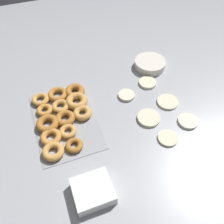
{
  "coord_description": "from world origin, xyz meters",
  "views": [
    {
      "loc": [
        0.65,
        -0.37,
        0.94
      ],
      "look_at": [
        -0.06,
        -0.1,
        0.04
      ],
      "focal_mm": 38.0,
      "sensor_mm": 36.0,
      "label": 1
    }
  ],
  "objects_px": {
    "pancake_0": "(149,118)",
    "pancake_1": "(168,102)",
    "pancake_2": "(188,121)",
    "pancake_4": "(126,95)",
    "pancake_3": "(168,138)",
    "pancake_5": "(148,83)",
    "container_stack": "(93,191)",
    "donut_tray": "(63,115)",
    "batter_bowl": "(150,64)"
  },
  "relations": [
    {
      "from": "pancake_4",
      "to": "donut_tray",
      "type": "height_order",
      "value": "donut_tray"
    },
    {
      "from": "pancake_2",
      "to": "pancake_4",
      "type": "height_order",
      "value": "pancake_4"
    },
    {
      "from": "pancake_1",
      "to": "pancake_3",
      "type": "xyz_separation_m",
      "value": [
        0.21,
        -0.11,
        -0.0
      ]
    },
    {
      "from": "pancake_1",
      "to": "pancake_2",
      "type": "relative_size",
      "value": 1.13
    },
    {
      "from": "pancake_5",
      "to": "container_stack",
      "type": "distance_m",
      "value": 0.71
    },
    {
      "from": "pancake_1",
      "to": "pancake_3",
      "type": "distance_m",
      "value": 0.23
    },
    {
      "from": "pancake_5",
      "to": "batter_bowl",
      "type": "xyz_separation_m",
      "value": [
        -0.13,
        0.08,
        0.02
      ]
    },
    {
      "from": "pancake_2",
      "to": "pancake_5",
      "type": "distance_m",
      "value": 0.33
    },
    {
      "from": "pancake_4",
      "to": "container_stack",
      "type": "distance_m",
      "value": 0.57
    },
    {
      "from": "batter_bowl",
      "to": "pancake_2",
      "type": "bearing_deg",
      "value": -1.41
    },
    {
      "from": "pancake_1",
      "to": "donut_tray",
      "type": "xyz_separation_m",
      "value": [
        -0.1,
        -0.55,
        0.01
      ]
    },
    {
      "from": "batter_bowl",
      "to": "container_stack",
      "type": "relative_size",
      "value": 1.21
    },
    {
      "from": "pancake_2",
      "to": "donut_tray",
      "type": "xyz_separation_m",
      "value": [
        -0.25,
        -0.58,
        0.01
      ]
    },
    {
      "from": "pancake_1",
      "to": "pancake_4",
      "type": "distance_m",
      "value": 0.22
    },
    {
      "from": "pancake_4",
      "to": "container_stack",
      "type": "xyz_separation_m",
      "value": [
        0.46,
        -0.33,
        0.02
      ]
    },
    {
      "from": "pancake_4",
      "to": "donut_tray",
      "type": "distance_m",
      "value": 0.36
    },
    {
      "from": "pancake_1",
      "to": "batter_bowl",
      "type": "xyz_separation_m",
      "value": [
        -0.3,
        0.04,
        0.02
      ]
    },
    {
      "from": "pancake_5",
      "to": "pancake_0",
      "type": "bearing_deg",
      "value": -24.56
    },
    {
      "from": "pancake_1",
      "to": "batter_bowl",
      "type": "bearing_deg",
      "value": 172.09
    },
    {
      "from": "pancake_3",
      "to": "pancake_4",
      "type": "relative_size",
      "value": 1.07
    },
    {
      "from": "pancake_3",
      "to": "batter_bowl",
      "type": "bearing_deg",
      "value": 163.15
    },
    {
      "from": "pancake_4",
      "to": "pancake_3",
      "type": "bearing_deg",
      "value": 13.21
    },
    {
      "from": "pancake_4",
      "to": "pancake_5",
      "type": "height_order",
      "value": "pancake_4"
    },
    {
      "from": "pancake_3",
      "to": "pancake_5",
      "type": "relative_size",
      "value": 0.96
    },
    {
      "from": "donut_tray",
      "to": "batter_bowl",
      "type": "xyz_separation_m",
      "value": [
        -0.21,
        0.59,
        0.0
      ]
    },
    {
      "from": "pancake_3",
      "to": "pancake_4",
      "type": "bearing_deg",
      "value": -166.79
    },
    {
      "from": "container_stack",
      "to": "pancake_3",
      "type": "bearing_deg",
      "value": 107.88
    },
    {
      "from": "pancake_2",
      "to": "pancake_5",
      "type": "bearing_deg",
      "value": -168.36
    },
    {
      "from": "pancake_1",
      "to": "pancake_2",
      "type": "bearing_deg",
      "value": 11.51
    },
    {
      "from": "pancake_3",
      "to": "container_stack",
      "type": "bearing_deg",
      "value": -72.12
    },
    {
      "from": "pancake_2",
      "to": "pancake_3",
      "type": "relative_size",
      "value": 1.04
    },
    {
      "from": "pancake_3",
      "to": "donut_tray",
      "type": "distance_m",
      "value": 0.53
    },
    {
      "from": "pancake_0",
      "to": "pancake_1",
      "type": "xyz_separation_m",
      "value": [
        -0.07,
        0.14,
        -0.0
      ]
    },
    {
      "from": "pancake_0",
      "to": "batter_bowl",
      "type": "distance_m",
      "value": 0.41
    },
    {
      "from": "pancake_2",
      "to": "pancake_4",
      "type": "distance_m",
      "value": 0.35
    },
    {
      "from": "pancake_0",
      "to": "donut_tray",
      "type": "distance_m",
      "value": 0.43
    },
    {
      "from": "donut_tray",
      "to": "container_stack",
      "type": "bearing_deg",
      "value": 3.14
    },
    {
      "from": "pancake_2",
      "to": "pancake_3",
      "type": "xyz_separation_m",
      "value": [
        0.05,
        -0.14,
        -0.0
      ]
    },
    {
      "from": "pancake_0",
      "to": "pancake_3",
      "type": "relative_size",
      "value": 1.21
    },
    {
      "from": "pancake_2",
      "to": "pancake_4",
      "type": "bearing_deg",
      "value": -141.14
    },
    {
      "from": "pancake_1",
      "to": "batter_bowl",
      "type": "distance_m",
      "value": 0.31
    },
    {
      "from": "pancake_5",
      "to": "container_stack",
      "type": "xyz_separation_m",
      "value": [
        0.51,
        -0.49,
        0.02
      ]
    },
    {
      "from": "batter_bowl",
      "to": "pancake_1",
      "type": "bearing_deg",
      "value": -7.91
    },
    {
      "from": "pancake_3",
      "to": "container_stack",
      "type": "height_order",
      "value": "container_stack"
    },
    {
      "from": "pancake_0",
      "to": "pancake_5",
      "type": "relative_size",
      "value": 1.16
    },
    {
      "from": "donut_tray",
      "to": "pancake_2",
      "type": "bearing_deg",
      "value": 66.78
    },
    {
      "from": "pancake_1",
      "to": "container_stack",
      "type": "height_order",
      "value": "container_stack"
    },
    {
      "from": "pancake_4",
      "to": "donut_tray",
      "type": "xyz_separation_m",
      "value": [
        0.02,
        -0.36,
        0.01
      ]
    },
    {
      "from": "pancake_0",
      "to": "container_stack",
      "type": "height_order",
      "value": "container_stack"
    },
    {
      "from": "pancake_0",
      "to": "pancake_1",
      "type": "bearing_deg",
      "value": 114.65
    }
  ]
}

